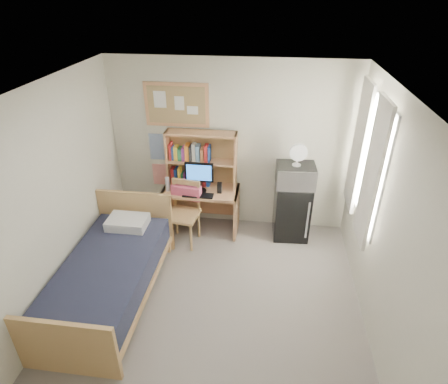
# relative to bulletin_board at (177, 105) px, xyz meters

# --- Properties ---
(floor) EXTENTS (3.60, 4.20, 0.02)m
(floor) POSITION_rel_bulletin_board_xyz_m (0.78, -2.08, -1.93)
(floor) COLOR gray
(floor) RESTS_ON ground
(ceiling) EXTENTS (3.60, 4.20, 0.02)m
(ceiling) POSITION_rel_bulletin_board_xyz_m (0.78, -2.08, 0.68)
(ceiling) COLOR silver
(ceiling) RESTS_ON wall_back
(wall_back) EXTENTS (3.60, 0.04, 2.60)m
(wall_back) POSITION_rel_bulletin_board_xyz_m (0.78, 0.02, -0.62)
(wall_back) COLOR beige
(wall_back) RESTS_ON floor
(wall_left) EXTENTS (0.04, 4.20, 2.60)m
(wall_left) POSITION_rel_bulletin_board_xyz_m (-1.02, -2.08, -0.62)
(wall_left) COLOR beige
(wall_left) RESTS_ON floor
(wall_right) EXTENTS (0.04, 4.20, 2.60)m
(wall_right) POSITION_rel_bulletin_board_xyz_m (2.58, -2.08, -0.62)
(wall_right) COLOR beige
(wall_right) RESTS_ON floor
(window_unit) EXTENTS (0.10, 1.40, 1.70)m
(window_unit) POSITION_rel_bulletin_board_xyz_m (2.53, -0.88, -0.32)
(window_unit) COLOR white
(window_unit) RESTS_ON wall_right
(curtain_left) EXTENTS (0.04, 0.55, 1.70)m
(curtain_left) POSITION_rel_bulletin_board_xyz_m (2.50, -1.28, -0.32)
(curtain_left) COLOR white
(curtain_left) RESTS_ON wall_right
(curtain_right) EXTENTS (0.04, 0.55, 1.70)m
(curtain_right) POSITION_rel_bulletin_board_xyz_m (2.50, -0.48, -0.32)
(curtain_right) COLOR white
(curtain_right) RESTS_ON wall_right
(bulletin_board) EXTENTS (0.94, 0.03, 0.64)m
(bulletin_board) POSITION_rel_bulletin_board_xyz_m (0.00, 0.00, 0.00)
(bulletin_board) COLOR #A48856
(bulletin_board) RESTS_ON wall_back
(poster_wave) EXTENTS (0.30, 0.01, 0.42)m
(poster_wave) POSITION_rel_bulletin_board_xyz_m (-0.32, 0.01, -0.67)
(poster_wave) COLOR #27509E
(poster_wave) RESTS_ON wall_back
(poster_japan) EXTENTS (0.28, 0.01, 0.36)m
(poster_japan) POSITION_rel_bulletin_board_xyz_m (-0.32, 0.01, -1.14)
(poster_japan) COLOR red
(poster_japan) RESTS_ON wall_back
(desk) EXTENTS (1.15, 0.58, 0.72)m
(desk) POSITION_rel_bulletin_board_xyz_m (0.37, -0.29, -1.56)
(desk) COLOR tan
(desk) RESTS_ON floor
(desk_chair) EXTENTS (0.55, 0.55, 0.98)m
(desk_chair) POSITION_rel_bulletin_board_xyz_m (0.16, -0.67, -1.43)
(desk_chair) COLOR tan
(desk_chair) RESTS_ON floor
(mini_fridge) EXTENTS (0.55, 0.55, 0.88)m
(mini_fridge) POSITION_rel_bulletin_board_xyz_m (1.75, -0.26, -1.48)
(mini_fridge) COLOR black
(mini_fridge) RESTS_ON floor
(bed) EXTENTS (1.04, 2.06, 0.57)m
(bed) POSITION_rel_bulletin_board_xyz_m (-0.49, -1.91, -1.64)
(bed) COLOR #1B1E31
(bed) RESTS_ON floor
(hutch) EXTENTS (1.05, 0.27, 0.86)m
(hutch) POSITION_rel_bulletin_board_xyz_m (0.37, -0.14, -0.77)
(hutch) COLOR tan
(hutch) RESTS_ON desk
(monitor) EXTENTS (0.42, 0.04, 0.45)m
(monitor) POSITION_rel_bulletin_board_xyz_m (0.36, -0.35, -0.98)
(monitor) COLOR black
(monitor) RESTS_ON desk
(keyboard) EXTENTS (0.45, 0.15, 0.02)m
(keyboard) POSITION_rel_bulletin_board_xyz_m (0.36, -0.49, -1.19)
(keyboard) COLOR black
(keyboard) RESTS_ON desk
(speaker_left) EXTENTS (0.08, 0.08, 0.18)m
(speaker_left) POSITION_rel_bulletin_board_xyz_m (0.06, -0.35, -1.11)
(speaker_left) COLOR black
(speaker_left) RESTS_ON desk
(speaker_right) EXTENTS (0.07, 0.07, 0.16)m
(speaker_right) POSITION_rel_bulletin_board_xyz_m (0.66, -0.35, -1.12)
(speaker_right) COLOR black
(speaker_right) RESTS_ON desk
(water_bottle) EXTENTS (0.06, 0.06, 0.22)m
(water_bottle) POSITION_rel_bulletin_board_xyz_m (-0.12, -0.39, -1.09)
(water_bottle) COLOR silver
(water_bottle) RESTS_ON desk
(hoodie) EXTENTS (0.46, 0.19, 0.21)m
(hoodie) POSITION_rel_bulletin_board_xyz_m (0.19, -0.47, -1.16)
(hoodie) COLOR #D8526F
(hoodie) RESTS_ON desk_chair
(microwave) EXTENTS (0.57, 0.44, 0.32)m
(microwave) POSITION_rel_bulletin_board_xyz_m (1.76, -0.28, -0.88)
(microwave) COLOR #BABABF
(microwave) RESTS_ON mini_fridge
(desk_fan) EXTENTS (0.26, 0.26, 0.31)m
(desk_fan) POSITION_rel_bulletin_board_xyz_m (1.76, -0.28, -0.57)
(desk_fan) COLOR silver
(desk_fan) RESTS_ON microwave
(pillow) EXTENTS (0.53, 0.37, 0.13)m
(pillow) POSITION_rel_bulletin_board_xyz_m (-0.48, -1.16, -1.29)
(pillow) COLOR silver
(pillow) RESTS_ON bed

